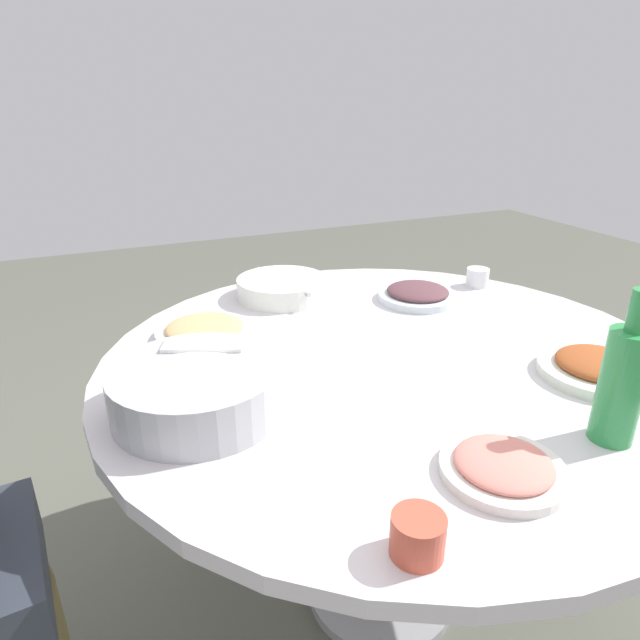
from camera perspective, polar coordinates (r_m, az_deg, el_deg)
ground at (r=1.67m, az=6.29°, el=-26.42°), size 8.00×8.00×0.00m
round_dining_table at (r=1.28m, az=7.44°, el=-8.52°), size 1.29×1.29×0.72m
rice_bowl at (r=1.01m, az=-12.73°, el=-7.03°), size 0.31×0.31×0.10m
soup_bowl at (r=1.54m, az=-3.99°, el=3.32°), size 0.25×0.28×0.06m
dish_stirfry at (r=1.25m, az=27.04°, el=-4.45°), size 0.23×0.23×0.05m
dish_eggplant at (r=1.55m, az=10.15°, el=2.70°), size 0.22×0.22×0.04m
dish_shrimp at (r=0.90m, az=18.58°, el=-14.33°), size 0.19×0.19×0.04m
dish_noodles at (r=1.32m, az=-11.94°, el=-1.04°), size 0.23×0.23×0.04m
green_bottle at (r=1.01m, az=29.01°, el=-5.72°), size 0.07×0.07×0.27m
tea_cup_near at (r=0.74m, az=10.16°, el=-21.28°), size 0.07×0.07×0.06m
tea_cup_far at (r=1.70m, az=16.12°, el=4.30°), size 0.07×0.07×0.05m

